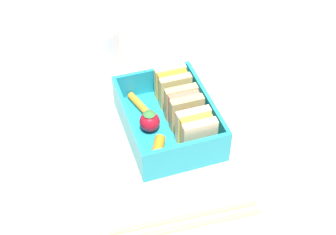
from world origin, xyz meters
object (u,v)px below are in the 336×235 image
(sandwich_center_left, at_px, (184,108))
(carrot_stick_left, at_px, (139,104))
(carrot_stick_far_left, at_px, (158,149))
(sandwich_left, at_px, (173,86))
(drinking_glass, at_px, (103,49))
(folded_napkin, at_px, (68,140))
(sandwich_center, at_px, (196,131))
(chopstick_pair, at_px, (186,221))
(strawberry_far_left, at_px, (150,122))

(sandwich_center_left, xyz_separation_m, carrot_stick_left, (-0.05, -0.06, -0.02))
(carrot_stick_far_left, bearing_deg, sandwich_left, 150.64)
(drinking_glass, relative_size, folded_napkin, 0.63)
(sandwich_center, relative_size, chopstick_pair, 0.28)
(strawberry_far_left, height_order, chopstick_pair, strawberry_far_left)
(sandwich_left, bearing_deg, strawberry_far_left, -45.27)
(strawberry_far_left, relative_size, drinking_glass, 0.45)
(sandwich_center, xyz_separation_m, carrot_stick_far_left, (-0.00, -0.06, -0.02))
(carrot_stick_far_left, relative_size, drinking_glass, 0.52)
(sandwich_left, distance_m, chopstick_pair, 0.22)
(carrot_stick_left, bearing_deg, folded_napkin, -77.72)
(sandwich_center_left, distance_m, sandwich_center, 0.05)
(sandwich_left, height_order, strawberry_far_left, sandwich_left)
(sandwich_center, distance_m, carrot_stick_left, 0.12)
(sandwich_center_left, xyz_separation_m, chopstick_pair, (0.16, -0.05, -0.04))
(carrot_stick_left, height_order, folded_napkin, carrot_stick_left)
(strawberry_far_left, xyz_separation_m, chopstick_pair, (0.16, -0.00, -0.02))
(sandwich_left, relative_size, drinking_glass, 0.68)
(chopstick_pair, bearing_deg, sandwich_left, 165.86)
(sandwich_left, xyz_separation_m, folded_napkin, (0.02, -0.17, -0.04))
(strawberry_far_left, distance_m, folded_napkin, 0.13)
(sandwich_center_left, xyz_separation_m, carrot_stick_far_left, (0.05, -0.06, -0.02))
(sandwich_center, distance_m, drinking_glass, 0.25)
(drinking_glass, bearing_deg, sandwich_center, 19.76)
(strawberry_far_left, xyz_separation_m, carrot_stick_far_left, (0.05, -0.00, -0.01))
(strawberry_far_left, height_order, drinking_glass, drinking_glass)
(carrot_stick_left, xyz_separation_m, drinking_glass, (-0.13, -0.03, 0.02))
(sandwich_left, xyz_separation_m, carrot_stick_far_left, (0.10, -0.06, -0.02))
(sandwich_center, bearing_deg, folded_napkin, -114.12)
(sandwich_center_left, distance_m, folded_napkin, 0.18)
(carrot_stick_left, height_order, drinking_glass, drinking_glass)
(sandwich_left, xyz_separation_m, chopstick_pair, (0.21, -0.05, -0.04))
(carrot_stick_left, distance_m, drinking_glass, 0.13)
(strawberry_far_left, bearing_deg, sandwich_center_left, 91.79)
(strawberry_far_left, distance_m, carrot_stick_far_left, 0.05)
(sandwich_center_left, bearing_deg, drinking_glass, -155.24)
(carrot_stick_far_left, distance_m, drinking_glass, 0.23)
(chopstick_pair, height_order, drinking_glass, drinking_glass)
(drinking_glass, distance_m, folded_napkin, 0.18)
(sandwich_left, xyz_separation_m, strawberry_far_left, (0.05, -0.05, -0.01))
(carrot_stick_left, distance_m, folded_napkin, 0.12)
(carrot_stick_far_left, height_order, drinking_glass, drinking_glass)
(carrot_stick_left, bearing_deg, carrot_stick_far_left, -0.29)
(drinking_glass, xyz_separation_m, folded_napkin, (0.15, -0.09, -0.04))
(sandwich_center, xyz_separation_m, strawberry_far_left, (-0.05, -0.05, -0.01))
(carrot_stick_far_left, bearing_deg, drinking_glass, -173.25)
(carrot_stick_left, height_order, carrot_stick_far_left, carrot_stick_far_left)
(sandwich_center_left, height_order, chopstick_pair, sandwich_center_left)
(strawberry_far_left, xyz_separation_m, folded_napkin, (-0.03, -0.12, -0.03))
(sandwich_left, bearing_deg, folded_napkin, -81.88)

